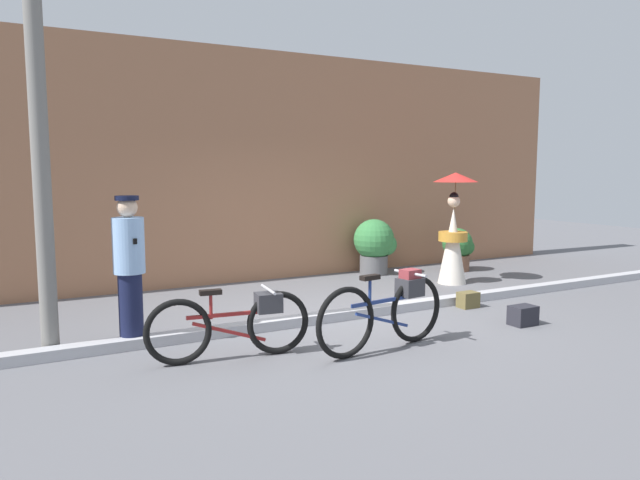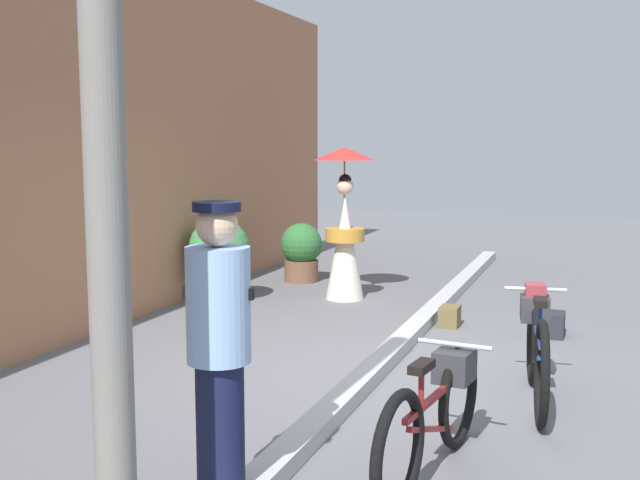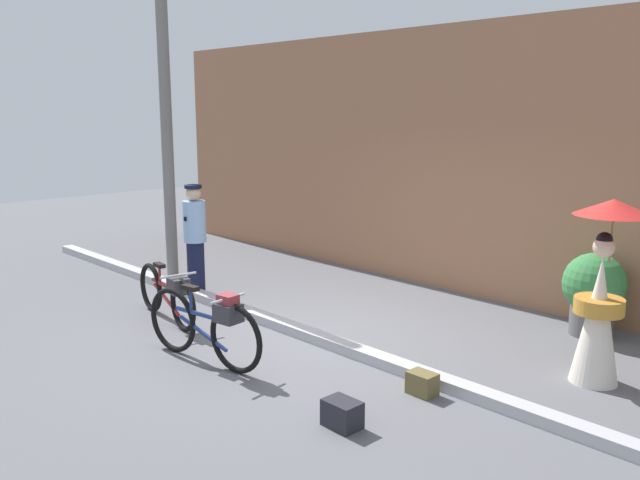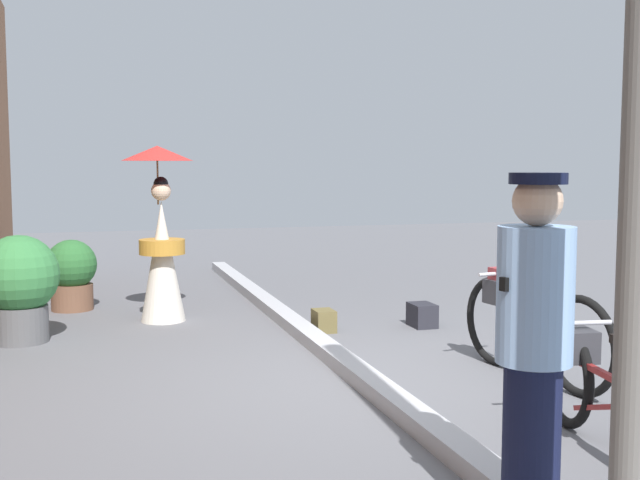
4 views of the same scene
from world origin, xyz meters
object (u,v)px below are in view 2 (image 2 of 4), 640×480
at_px(person_officer, 219,348).
at_px(potted_plant_by_door, 302,250).
at_px(backpack_on_pavement, 450,316).
at_px(backpack_spare, 553,324).
at_px(potted_plant_small, 221,256).
at_px(bicycle_near_officer, 435,411).
at_px(person_with_parasol, 345,225).
at_px(bicycle_far_side, 537,343).
at_px(utility_pole, 101,35).

height_order(person_officer, potted_plant_by_door, person_officer).
distance_m(backpack_on_pavement, backpack_spare, 1.06).
height_order(potted_plant_by_door, potted_plant_small, potted_plant_small).
relative_size(bicycle_near_officer, person_with_parasol, 0.90).
distance_m(bicycle_near_officer, bicycle_far_side, 1.64).
distance_m(potted_plant_small, utility_pole, 6.50).
distance_m(person_officer, backpack_spare, 4.78).
xyz_separation_m(bicycle_near_officer, person_officer, (-0.85, 0.99, 0.50)).
relative_size(potted_plant_small, backpack_on_pavement, 3.73).
height_order(potted_plant_by_door, utility_pole, utility_pole).
xyz_separation_m(person_with_parasol, backpack_on_pavement, (-1.03, -1.53, -0.81)).
bearing_deg(bicycle_near_officer, person_officer, 130.66).
bearing_deg(potted_plant_small, potted_plant_by_door, -15.27).
relative_size(person_officer, potted_plant_by_door, 2.02).
bearing_deg(potted_plant_small, person_officer, -152.87).
bearing_deg(potted_plant_small, person_with_parasol, -64.53).
distance_m(bicycle_near_officer, potted_plant_by_door, 6.47).
relative_size(bicycle_near_officer, backpack_spare, 5.23).
relative_size(potted_plant_by_door, backpack_spare, 2.53).
distance_m(backpack_spare, utility_pole, 5.97).
distance_m(person_officer, potted_plant_by_door, 6.88).
relative_size(person_with_parasol, backpack_on_pavement, 6.85).
bearing_deg(person_officer, backpack_spare, -17.88).
relative_size(backpack_on_pavement, backpack_spare, 0.85).
height_order(person_with_parasol, utility_pole, utility_pole).
bearing_deg(person_officer, bicycle_near_officer, -49.34).
height_order(potted_plant_by_door, backpack_on_pavement, potted_plant_by_door).
xyz_separation_m(bicycle_near_officer, potted_plant_small, (4.07, 3.51, 0.18)).
xyz_separation_m(bicycle_near_officer, utility_pole, (-1.66, 1.08, 2.02)).
distance_m(potted_plant_by_door, utility_pole, 7.87).
bearing_deg(backpack_on_pavement, potted_plant_by_door, 51.11).
bearing_deg(potted_plant_small, backpack_spare, -96.21).
height_order(backpack_on_pavement, backpack_spare, backpack_spare).
xyz_separation_m(bicycle_near_officer, potted_plant_by_door, (5.69, 3.07, 0.06)).
relative_size(bicycle_near_officer, backpack_on_pavement, 6.18).
xyz_separation_m(person_with_parasol, potted_plant_small, (-0.66, 1.39, -0.36)).
xyz_separation_m(backpack_on_pavement, utility_pole, (-5.37, 0.48, 2.28)).
xyz_separation_m(backpack_on_pavement, backpack_spare, (-0.06, -1.06, 0.01)).
bearing_deg(person_with_parasol, backpack_on_pavement, -124.05).
height_order(person_with_parasol, backpack_on_pavement, person_with_parasol).
distance_m(bicycle_near_officer, utility_pole, 2.83).
distance_m(person_officer, potted_plant_small, 5.54).
bearing_deg(person_officer, utility_pole, 173.71).
bearing_deg(potted_plant_by_door, bicycle_near_officer, -151.70).
distance_m(bicycle_far_side, person_officer, 2.85).
distance_m(person_officer, utility_pole, 1.72).
distance_m(person_with_parasol, potted_plant_by_door, 1.43).
relative_size(bicycle_far_side, backpack_spare, 5.42).
bearing_deg(person_with_parasol, potted_plant_small, 115.47).
bearing_deg(bicycle_far_side, potted_plant_by_door, 40.50).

